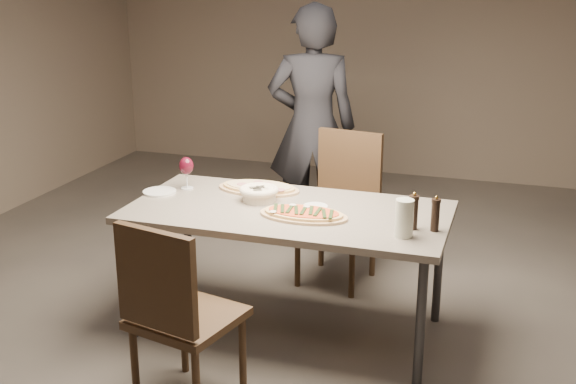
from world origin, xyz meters
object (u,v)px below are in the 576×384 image
(dining_table, at_px, (288,218))
(diner, at_px, (312,127))
(zucchini_pizza, at_px, (303,214))
(bread_basket, at_px, (259,193))
(ham_pizza, at_px, (259,188))
(pepper_mill_left, at_px, (414,212))
(chair_far, at_px, (342,199))
(chair_near, at_px, (175,307))
(carafe, at_px, (404,218))

(dining_table, relative_size, diner, 0.99)
(zucchini_pizza, xyz_separation_m, bread_basket, (-0.33, 0.19, 0.03))
(ham_pizza, xyz_separation_m, pepper_mill_left, (1.00, -0.38, 0.08))
(bread_basket, bearing_deg, dining_table, -23.31)
(bread_basket, xyz_separation_m, pepper_mill_left, (0.93, -0.19, 0.05))
(bread_basket, xyz_separation_m, chair_far, (0.32, 0.75, -0.24))
(ham_pizza, bearing_deg, dining_table, -58.76)
(zucchini_pizza, distance_m, ham_pizza, 0.55)
(chair_near, bearing_deg, chair_far, 91.22)
(zucchini_pizza, height_order, chair_far, chair_far)
(carafe, relative_size, chair_far, 0.20)
(zucchini_pizza, relative_size, bread_basket, 2.15)
(diner, bearing_deg, ham_pizza, 74.32)
(chair_far, height_order, diner, diner)
(zucchini_pizza, xyz_separation_m, pepper_mill_left, (0.60, -0.00, 0.08))
(zucchini_pizza, height_order, ham_pizza, zucchini_pizza)
(dining_table, height_order, ham_pizza, ham_pizza)
(chair_far, relative_size, diner, 0.55)
(ham_pizza, bearing_deg, chair_far, 41.40)
(ham_pizza, xyz_separation_m, chair_far, (0.39, 0.56, -0.20))
(bread_basket, relative_size, carafe, 1.17)
(chair_near, bearing_deg, bread_basket, 100.30)
(carafe, height_order, chair_near, chair_near)
(bread_basket, relative_size, diner, 0.13)
(dining_table, relative_size, zucchini_pizza, 3.64)
(bread_basket, distance_m, pepper_mill_left, 0.95)
(bread_basket, bearing_deg, diner, 92.71)
(bread_basket, distance_m, diner, 1.31)
(carafe, bearing_deg, dining_table, 161.85)
(pepper_mill_left, height_order, diner, diner)
(bread_basket, relative_size, chair_far, 0.23)
(chair_far, bearing_deg, ham_pizza, 63.44)
(carafe, height_order, chair_far, chair_far)
(carafe, height_order, diner, diner)
(zucchini_pizza, height_order, carafe, carafe)
(bread_basket, distance_m, chair_near, 1.05)
(ham_pizza, relative_size, pepper_mill_left, 2.53)
(dining_table, relative_size, chair_near, 1.87)
(bread_basket, distance_m, chair_far, 0.85)
(bread_basket, bearing_deg, zucchini_pizza, -29.92)
(bread_basket, bearing_deg, chair_far, 66.96)
(chair_near, bearing_deg, dining_table, 87.68)
(pepper_mill_left, xyz_separation_m, chair_far, (-0.61, 0.94, -0.28))
(dining_table, xyz_separation_m, diner, (-0.27, 1.40, 0.22))
(carafe, bearing_deg, diner, 120.59)
(chair_far, xyz_separation_m, diner, (-0.38, 0.56, 0.35))
(zucchini_pizza, distance_m, chair_near, 0.94)
(bread_basket, bearing_deg, pepper_mill_left, -11.82)
(bread_basket, height_order, pepper_mill_left, pepper_mill_left)
(pepper_mill_left, relative_size, chair_far, 0.20)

